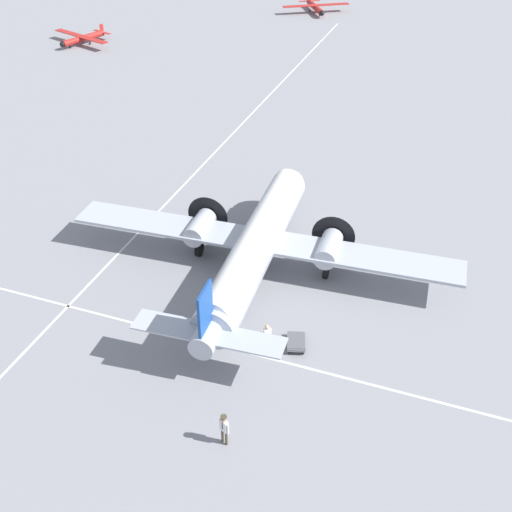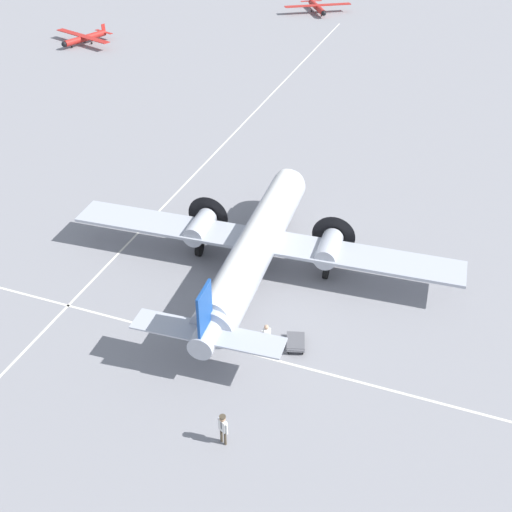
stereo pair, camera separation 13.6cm
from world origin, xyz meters
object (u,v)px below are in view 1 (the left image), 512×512
at_px(suitcase_near_door, 273,347).
at_px(light_aircraft_distant, 82,38).
at_px(light_aircraft_taxiing, 316,7).
at_px(crew_foreground, 224,426).
at_px(baggage_cart, 296,342).
at_px(passenger_boarding, 267,334).
at_px(airliner_main, 258,242).

height_order(suitcase_near_door, light_aircraft_distant, light_aircraft_distant).
height_order(suitcase_near_door, light_aircraft_taxiing, light_aircraft_taxiing).
height_order(crew_foreground, light_aircraft_distant, crew_foreground).
height_order(baggage_cart, light_aircraft_distant, light_aircraft_distant).
bearing_deg(passenger_boarding, suitcase_near_door, -57.84).
bearing_deg(airliner_main, passenger_boarding, -159.41).
bearing_deg(airliner_main, suitcase_near_door, -156.69).
bearing_deg(suitcase_near_door, baggage_cart, 125.54).
xyz_separation_m(airliner_main, suitcase_near_door, (6.59, 3.35, -2.23)).
height_order(passenger_boarding, light_aircraft_taxiing, light_aircraft_taxiing).
bearing_deg(light_aircraft_taxiing, baggage_cart, -16.88).
distance_m(passenger_boarding, light_aircraft_taxiing, 72.60).
xyz_separation_m(airliner_main, passenger_boarding, (6.48, 2.92, -1.48)).
xyz_separation_m(crew_foreground, passenger_boarding, (-7.02, -0.33, -0.18)).
xyz_separation_m(crew_foreground, light_aircraft_distant, (-52.16, -41.53, -0.39)).
bearing_deg(baggage_cart, light_aircraft_taxiing, -2.15).
bearing_deg(airliner_main, baggage_cart, -146.17).
relative_size(airliner_main, light_aircraft_taxiing, 2.87).
xyz_separation_m(suitcase_near_door, baggage_cart, (-0.79, 1.10, 0.02)).
relative_size(airliner_main, baggage_cart, 13.53).
distance_m(passenger_boarding, baggage_cart, 1.83).
bearing_deg(crew_foreground, suitcase_near_door, -66.50).
xyz_separation_m(passenger_boarding, light_aircraft_distant, (-45.14, -41.20, -0.22)).
distance_m(crew_foreground, light_aircraft_distant, 66.68).
xyz_separation_m(baggage_cart, light_aircraft_taxiing, (-69.83, -18.81, 0.54)).
height_order(passenger_boarding, light_aircraft_distant, light_aircraft_distant).
bearing_deg(suitcase_near_door, light_aircraft_taxiing, -165.92).
relative_size(airliner_main, passenger_boarding, 15.77).
xyz_separation_m(crew_foreground, baggage_cart, (-7.70, 1.20, -0.92)).
bearing_deg(passenger_boarding, light_aircraft_taxiing, 59.92).
relative_size(crew_foreground, light_aircraft_distant, 0.20).
relative_size(airliner_main, crew_foreground, 13.73).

